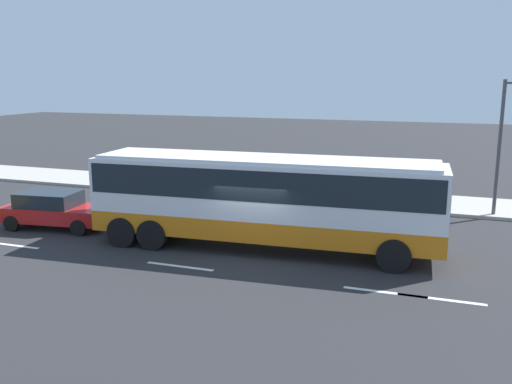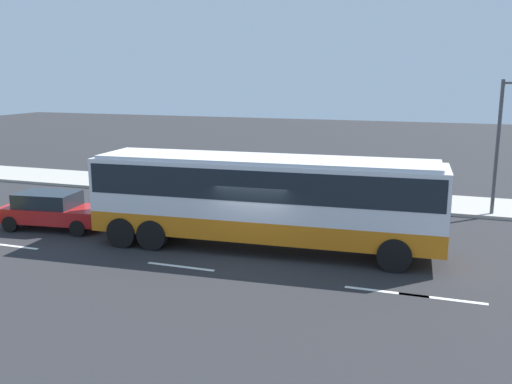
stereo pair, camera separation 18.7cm
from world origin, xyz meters
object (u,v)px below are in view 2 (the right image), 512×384
(pedestrian_near_curb, at_px, (343,183))
(pedestrian_at_crossing, at_px, (416,182))
(car_red_compact, at_px, (53,209))
(coach_bus, at_px, (264,193))
(street_lamp, at_px, (503,137))

(pedestrian_near_curb, bearing_deg, pedestrian_at_crossing, -18.33)
(car_red_compact, relative_size, pedestrian_near_curb, 2.63)
(coach_bus, distance_m, pedestrian_near_curb, 7.82)
(car_red_compact, distance_m, pedestrian_at_crossing, 16.49)
(car_red_compact, distance_m, pedestrian_near_curb, 13.09)
(car_red_compact, distance_m, street_lamp, 19.23)
(pedestrian_near_curb, relative_size, pedestrian_at_crossing, 0.99)
(car_red_compact, bearing_deg, coach_bus, -5.53)
(coach_bus, bearing_deg, car_red_compact, 178.00)
(street_lamp, bearing_deg, pedestrian_at_crossing, 161.67)
(coach_bus, distance_m, pedestrian_at_crossing, 10.12)
(pedestrian_near_curb, distance_m, pedestrian_at_crossing, 3.49)
(car_red_compact, relative_size, street_lamp, 0.76)
(pedestrian_near_curb, bearing_deg, car_red_compact, 177.11)
(pedestrian_at_crossing, bearing_deg, coach_bus, 58.13)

